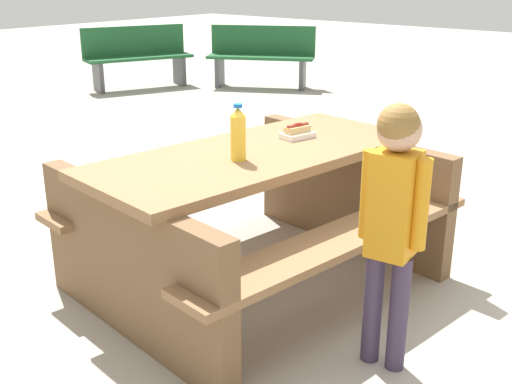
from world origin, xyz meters
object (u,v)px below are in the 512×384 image
Objects in this scene: soda_bottle at (238,134)px; park_bench_mid at (137,56)px; child_in_coat at (393,206)px; picnic_table at (256,206)px; hotdog_tray at (297,132)px; park_bench_far at (262,55)px.

soda_bottle is 6.35m from park_bench_mid.
child_in_coat is at bearing -121.08° from park_bench_mid.
picnic_table is 0.48m from hotdog_tray.
park_bench_mid is (3.44, 5.16, 0.00)m from picnic_table.
soda_bottle is at bearing -166.55° from picnic_table.
park_bench_far is at bearing -47.34° from park_bench_mid.
soda_bottle is at bearing -124.86° from park_bench_mid.
park_bench_far is (4.81, 3.91, -0.43)m from soda_bottle.
park_bench_mid is at bearing 58.92° from child_in_coat.
soda_bottle is 0.88m from child_in_coat.
park_bench_far is (1.19, -1.29, 0.00)m from park_bench_mid.
park_bench_far is (4.29, 3.87, -0.33)m from hotdog_tray.
hotdog_tray is at bearing -137.90° from park_bench_far.
hotdog_tray is 0.13× the size of park_bench_far.
child_in_coat is 0.77× the size of park_bench_far.
picnic_table is 9.79× the size of hotdog_tray.
picnic_table is at bearing 178.77° from hotdog_tray.
soda_bottle reaches higher than hotdog_tray.
park_bench_far is at bearing 39.10° from soda_bottle.
hotdog_tray is (0.52, 0.04, -0.10)m from soda_bottle.
child_in_coat is 6.81m from park_bench_far.
hotdog_tray is 1.06m from child_in_coat.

